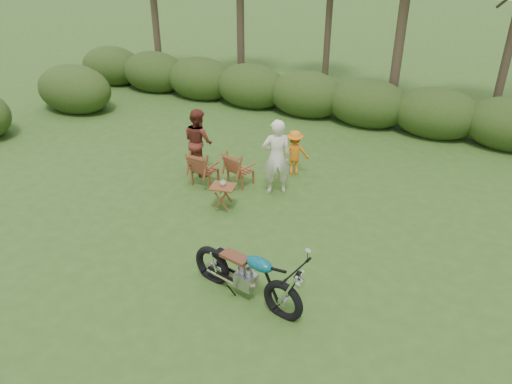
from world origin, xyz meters
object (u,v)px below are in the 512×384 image
at_px(motorcycle, 246,296).
at_px(child, 293,173).
at_px(lawn_chair_left, 206,183).
at_px(cup, 223,183).
at_px(side_table, 223,197).
at_px(adult_a, 276,192).
at_px(adult_b, 200,171).
at_px(lawn_chair_right, 241,184).

bearing_deg(motorcycle, child, 114.20).
height_order(motorcycle, lawn_chair_left, motorcycle).
height_order(cup, child, cup).
height_order(side_table, child, child).
bearing_deg(side_table, motorcycle, -53.17).
height_order(adult_a, adult_b, adult_a).
distance_m(lawn_chair_right, child, 1.42).
relative_size(lawn_chair_right, lawn_chair_left, 0.97).
distance_m(cup, adult_b, 2.04).
relative_size(adult_b, child, 1.44).
xyz_separation_m(lawn_chair_right, adult_a, (0.92, -0.00, 0.00)).
distance_m(lawn_chair_right, lawn_chair_left, 0.85).
bearing_deg(lawn_chair_right, child, -116.94).
bearing_deg(lawn_chair_right, cup, 113.50).
xyz_separation_m(motorcycle, child, (-1.06, 4.64, 0.00)).
relative_size(lawn_chair_right, cup, 6.47).
xyz_separation_m(motorcycle, side_table, (-1.78, 2.37, 0.28)).
xyz_separation_m(lawn_chair_right, adult_b, (-1.24, 0.14, 0.00)).
bearing_deg(adult_b, child, -131.02).
distance_m(adult_a, adult_b, 2.17).
relative_size(lawn_chair_right, adult_b, 0.52).
height_order(motorcycle, lawn_chair_right, motorcycle).
xyz_separation_m(lawn_chair_right, child, (0.93, 1.07, 0.00)).
height_order(lawn_chair_right, adult_b, adult_b).
distance_m(side_table, child, 2.39).
bearing_deg(lawn_chair_right, adult_a, -166.30).
distance_m(lawn_chair_right, cup, 1.34).
relative_size(lawn_chair_left, adult_b, 0.53).
distance_m(lawn_chair_right, adult_a, 0.92).
distance_m(cup, child, 2.44).
bearing_deg(child, motorcycle, 74.82).
distance_m(side_table, adult_b, 1.99).
xyz_separation_m(side_table, adult_b, (-1.45, 1.34, -0.28)).
distance_m(cup, adult_a, 1.50).
relative_size(adult_a, child, 1.57).
bearing_deg(lawn_chair_left, side_table, 142.11).
xyz_separation_m(side_table, adult_a, (0.72, 1.19, -0.28)).
bearing_deg(lawn_chair_right, side_table, 113.84).
xyz_separation_m(adult_b, child, (2.16, 0.93, 0.00)).
bearing_deg(motorcycle, adult_b, 142.32).
xyz_separation_m(lawn_chair_left, side_table, (0.97, -0.82, 0.28)).
relative_size(adult_a, adult_b, 1.09).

